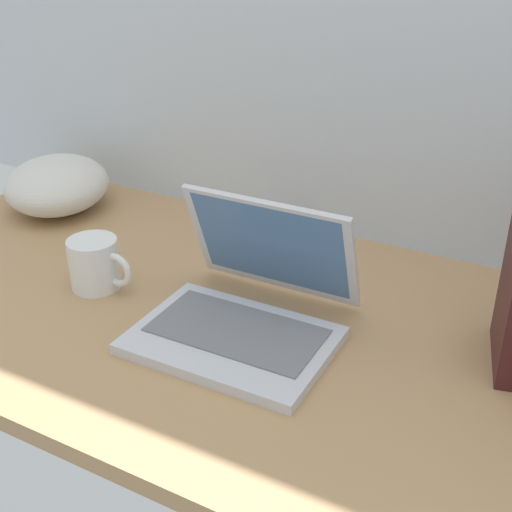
% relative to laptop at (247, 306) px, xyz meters
% --- Properties ---
extents(desk, '(1.60, 0.76, 0.03)m').
position_rel_laptop_xyz_m(desk, '(-0.01, 0.03, -0.06)').
color(desk, tan).
rests_on(desk, ground).
extents(laptop, '(0.31, 0.30, 0.21)m').
position_rel_laptop_xyz_m(laptop, '(0.00, 0.00, 0.00)').
color(laptop, silver).
rests_on(laptop, desk).
extents(coffee_mug, '(0.13, 0.09, 0.09)m').
position_rel_laptop_xyz_m(coffee_mug, '(-0.31, -0.01, 0.00)').
color(coffee_mug, white).
rests_on(coffee_mug, desk).
extents(remote_control_near, '(0.05, 0.16, 0.02)m').
position_rel_laptop_xyz_m(remote_control_near, '(-0.12, 0.30, -0.03)').
color(remote_control_near, '#4C4C51').
rests_on(remote_control_near, desk).
extents(cushion, '(0.34, 0.35, 0.12)m').
position_rel_laptop_xyz_m(cushion, '(-0.63, 0.23, 0.01)').
color(cushion, silver).
rests_on(cushion, desk).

